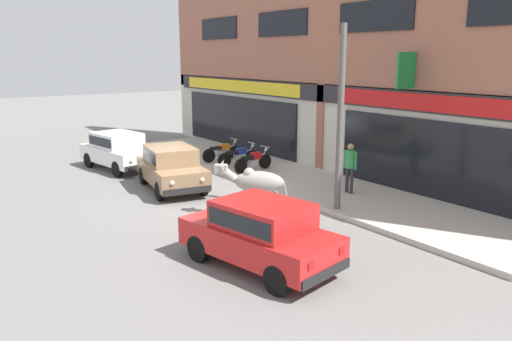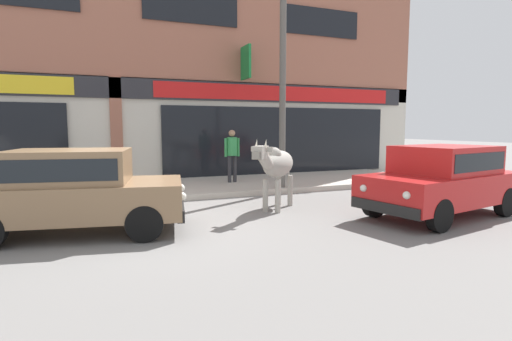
{
  "view_description": "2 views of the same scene",
  "coord_description": "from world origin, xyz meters",
  "px_view_note": "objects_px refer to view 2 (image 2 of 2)",
  "views": [
    {
      "loc": [
        14.01,
        -7.38,
        4.44
      ],
      "look_at": [
        2.3,
        1.0,
        1.11
      ],
      "focal_mm": 35.0,
      "sensor_mm": 36.0,
      "label": 1
    },
    {
      "loc": [
        -0.67,
        -7.56,
        1.84
      ],
      "look_at": [
        2.81,
        1.0,
        0.83
      ],
      "focal_mm": 28.0,
      "sensor_mm": 36.0,
      "label": 2
    }
  ],
  "objects_px": {
    "car_1": "(442,177)",
    "motorcycle_1": "(26,181)",
    "utility_pole": "(283,95)",
    "cow": "(277,165)",
    "pedestrian": "(232,150)",
    "car_0": "(75,188)",
    "motorcycle_2": "(77,179)"
  },
  "relations": [
    {
      "from": "car_0",
      "to": "cow",
      "type": "bearing_deg",
      "value": 8.09
    },
    {
      "from": "motorcycle_1",
      "to": "motorcycle_2",
      "type": "distance_m",
      "value": 1.13
    },
    {
      "from": "motorcycle_2",
      "to": "utility_pole",
      "type": "xyz_separation_m",
      "value": [
        5.3,
        -0.81,
        2.18
      ]
    },
    {
      "from": "car_0",
      "to": "motorcycle_2",
      "type": "distance_m",
      "value": 3.47
    },
    {
      "from": "cow",
      "to": "utility_pole",
      "type": "xyz_separation_m",
      "value": [
        1.13,
        2.07,
        1.72
      ]
    },
    {
      "from": "cow",
      "to": "pedestrian",
      "type": "height_order",
      "value": "pedestrian"
    },
    {
      "from": "car_0",
      "to": "pedestrian",
      "type": "height_order",
      "value": "pedestrian"
    },
    {
      "from": "motorcycle_1",
      "to": "utility_pole",
      "type": "bearing_deg",
      "value": -7.79
    },
    {
      "from": "car_1",
      "to": "pedestrian",
      "type": "bearing_deg",
      "value": 116.24
    },
    {
      "from": "motorcycle_1",
      "to": "car_0",
      "type": "bearing_deg",
      "value": -71.03
    },
    {
      "from": "car_1",
      "to": "motorcycle_1",
      "type": "bearing_deg",
      "value": 149.19
    },
    {
      "from": "car_0",
      "to": "car_1",
      "type": "relative_size",
      "value": 1.0
    },
    {
      "from": "motorcycle_1",
      "to": "pedestrian",
      "type": "bearing_deg",
      "value": 6.41
    },
    {
      "from": "utility_pole",
      "to": "pedestrian",
      "type": "bearing_deg",
      "value": 123.18
    },
    {
      "from": "car_1",
      "to": "motorcycle_2",
      "type": "xyz_separation_m",
      "value": [
        -7.02,
        4.79,
        -0.27
      ]
    },
    {
      "from": "cow",
      "to": "car_1",
      "type": "bearing_deg",
      "value": -33.79
    },
    {
      "from": "motorcycle_2",
      "to": "utility_pole",
      "type": "height_order",
      "value": "utility_pole"
    },
    {
      "from": "cow",
      "to": "utility_pole",
      "type": "bearing_deg",
      "value": 61.34
    },
    {
      "from": "car_0",
      "to": "utility_pole",
      "type": "relative_size",
      "value": 0.74
    },
    {
      "from": "cow",
      "to": "motorcycle_2",
      "type": "distance_m",
      "value": 5.09
    },
    {
      "from": "motorcycle_1",
      "to": "pedestrian",
      "type": "height_order",
      "value": "pedestrian"
    },
    {
      "from": "motorcycle_1",
      "to": "utility_pole",
      "type": "distance_m",
      "value": 6.85
    },
    {
      "from": "car_0",
      "to": "motorcycle_1",
      "type": "distance_m",
      "value": 3.75
    },
    {
      "from": "cow",
      "to": "car_1",
      "type": "xyz_separation_m",
      "value": [
        2.86,
        -1.91,
        -0.19
      ]
    },
    {
      "from": "motorcycle_2",
      "to": "motorcycle_1",
      "type": "bearing_deg",
      "value": 176.24
    },
    {
      "from": "motorcycle_1",
      "to": "utility_pole",
      "type": "height_order",
      "value": "utility_pole"
    },
    {
      "from": "motorcycle_1",
      "to": "pedestrian",
      "type": "relative_size",
      "value": 1.13
    },
    {
      "from": "cow",
      "to": "car_0",
      "type": "bearing_deg",
      "value": -171.91
    },
    {
      "from": "cow",
      "to": "car_1",
      "type": "distance_m",
      "value": 3.44
    },
    {
      "from": "cow",
      "to": "pedestrian",
      "type": "distance_m",
      "value": 3.57
    },
    {
      "from": "car_0",
      "to": "car_1",
      "type": "distance_m",
      "value": 7.07
    },
    {
      "from": "motorcycle_1",
      "to": "pedestrian",
      "type": "distance_m",
      "value": 5.52
    }
  ]
}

